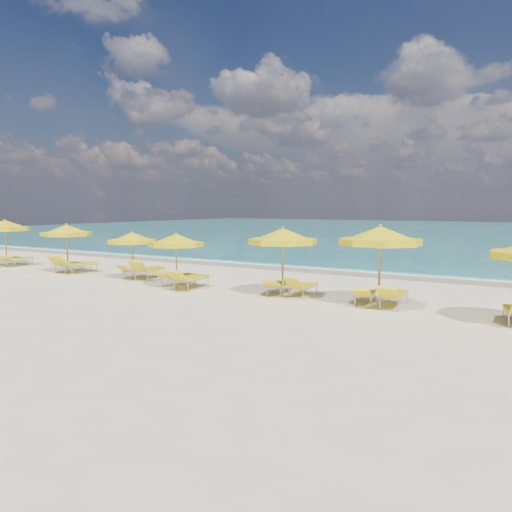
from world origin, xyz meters
The scene contains 23 objects.
ground_plane centered at (0.00, 0.00, 0.00)m, with size 120.00×120.00×0.00m, color beige.
ocean centered at (0.00, 48.00, 0.00)m, with size 120.00×80.00×0.30m, color #157B7A.
wet_sand_band centered at (0.00, 7.40, 0.00)m, with size 120.00×2.60×0.01m, color tan.
foam_line centered at (0.00, 8.20, 0.00)m, with size 120.00×1.20×0.03m, color white.
whitecap_near centered at (-6.00, 17.00, 0.00)m, with size 14.00×0.36×0.05m, color white.
umbrella_0 centered at (-14.72, 0.47, 2.11)m, with size 3.22×3.22×2.47m.
umbrella_1 centered at (-9.62, 0.29, 1.99)m, with size 2.66×2.66×2.33m.
umbrella_2 centered at (-5.42, 0.30, 1.77)m, with size 2.42×2.42×2.08m.
umbrella_3 centered at (-2.37, -0.45, 1.83)m, with size 2.38×2.38×2.15m.
umbrella_4 centered at (1.92, 0.11, 2.08)m, with size 2.73×2.73×2.44m.
umbrella_5 centered at (5.34, 0.10, 2.21)m, with size 3.37×3.37×2.59m.
lounger_0_left centered at (-15.07, 0.73, 0.21)m, with size 0.64×1.78×0.65m.
lounger_0_right centered at (-14.22, 0.86, 0.21)m, with size 0.88×1.89×0.69m.
lounger_1_left centered at (-10.10, 0.65, 0.22)m, with size 0.88×1.79×0.82m.
lounger_1_right centered at (-9.19, 0.65, 0.24)m, with size 0.98×2.04×0.89m.
lounger_2_left centered at (-5.81, 0.90, 0.19)m, with size 0.60×1.66×0.64m.
lounger_2_right centered at (-5.00, 0.85, 0.25)m, with size 1.01×2.04×0.94m.
lounger_3_left centered at (-2.80, 0.11, 0.22)m, with size 0.96×1.93×0.71m.
lounger_3_right centered at (-1.83, -0.27, 0.25)m, with size 0.78×2.07×0.87m.
lounger_4_left centered at (1.55, 0.45, 0.20)m, with size 0.88×1.80×0.65m.
lounger_4_right centered at (2.47, 0.62, 0.20)m, with size 0.59×1.65×0.76m.
lounger_5_left centered at (4.84, 0.28, 0.20)m, with size 0.86×1.75×0.68m.
lounger_5_right centered at (5.74, 0.33, 0.23)m, with size 0.73×1.95×0.83m.
Camera 1 is at (10.00, -15.07, 3.15)m, focal length 35.00 mm.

